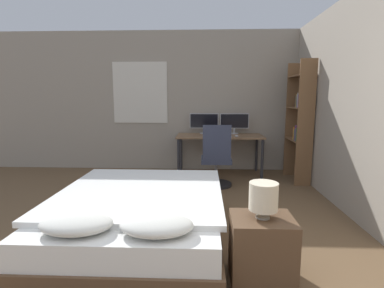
# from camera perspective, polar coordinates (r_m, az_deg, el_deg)

# --- Properties ---
(wall_back) EXTENTS (12.00, 0.08, 2.70)m
(wall_back) POSITION_cam_1_polar(r_m,az_deg,el_deg) (5.94, 0.90, 8.09)
(wall_back) COLOR #9E9384
(wall_back) RESTS_ON ground_plane
(bed) EXTENTS (1.65, 2.05, 0.57)m
(bed) POSITION_cam_1_polar(r_m,az_deg,el_deg) (3.15, -10.01, -13.49)
(bed) COLOR brown
(bed) RESTS_ON ground_plane
(nightstand) EXTENTS (0.48, 0.41, 0.52)m
(nightstand) POSITION_cam_1_polar(r_m,az_deg,el_deg) (2.55, 13.08, -18.91)
(nightstand) COLOR brown
(nightstand) RESTS_ON ground_plane
(bedside_lamp) EXTENTS (0.22, 0.22, 0.28)m
(bedside_lamp) POSITION_cam_1_polar(r_m,az_deg,el_deg) (2.38, 13.45, -9.74)
(bedside_lamp) COLOR gray
(bedside_lamp) RESTS_ON nightstand
(desk) EXTENTS (1.58, 0.69, 0.74)m
(desk) POSITION_cam_1_polar(r_m,az_deg,el_deg) (5.58, 5.28, 0.86)
(desk) COLOR #846042
(desk) RESTS_ON ground_plane
(monitor_left) EXTENTS (0.55, 0.16, 0.39)m
(monitor_left) POSITION_cam_1_polar(r_m,az_deg,el_deg) (5.79, 2.32, 4.26)
(monitor_left) COLOR #B7B7BC
(monitor_left) RESTS_ON desk
(monitor_right) EXTENTS (0.55, 0.16, 0.39)m
(monitor_right) POSITION_cam_1_polar(r_m,az_deg,el_deg) (5.81, 8.08, 4.20)
(monitor_right) COLOR #B7B7BC
(monitor_right) RESTS_ON desk
(keyboard) EXTENTS (0.40, 0.13, 0.02)m
(keyboard) POSITION_cam_1_polar(r_m,az_deg,el_deg) (5.33, 5.42, 1.44)
(keyboard) COLOR #B7B7BC
(keyboard) RESTS_ON desk
(computer_mouse) EXTENTS (0.07, 0.05, 0.04)m
(computer_mouse) POSITION_cam_1_polar(r_m,az_deg,el_deg) (5.35, 8.50, 1.51)
(computer_mouse) COLOR #B7B7BC
(computer_mouse) RESTS_ON desk
(office_chair) EXTENTS (0.52, 0.52, 1.02)m
(office_chair) POSITION_cam_1_polar(r_m,az_deg,el_deg) (4.84, 4.64, -3.42)
(office_chair) COLOR black
(office_chair) RESTS_ON ground_plane
(bookshelf) EXTENTS (0.27, 0.72, 2.03)m
(bookshelf) POSITION_cam_1_polar(r_m,az_deg,el_deg) (5.36, 19.95, 4.63)
(bookshelf) COLOR brown
(bookshelf) RESTS_ON ground_plane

